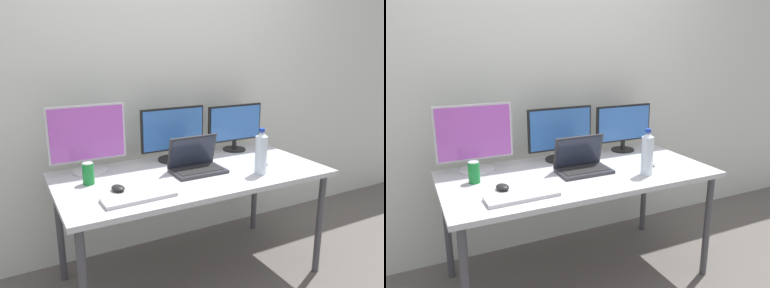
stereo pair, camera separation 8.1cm
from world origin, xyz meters
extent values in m
plane|color=#5B5651|center=(0.00, 0.00, 0.00)|extent=(16.00, 16.00, 0.00)
cube|color=silver|center=(0.00, 0.59, 1.30)|extent=(7.00, 0.08, 2.60)
cylinder|color=#424247|center=(0.77, -0.35, 0.35)|extent=(0.04, 0.04, 0.71)
cylinder|color=#424247|center=(-0.77, 0.35, 0.35)|extent=(0.04, 0.04, 0.71)
cylinder|color=#424247|center=(0.77, 0.35, 0.35)|extent=(0.04, 0.04, 0.71)
cube|color=#B7B7BC|center=(0.00, 0.00, 0.72)|extent=(1.67, 0.83, 0.03)
cylinder|color=silver|center=(-0.57, 0.29, 0.75)|extent=(0.22, 0.22, 0.01)
cylinder|color=silver|center=(-0.57, 0.29, 0.78)|extent=(0.03, 0.03, 0.06)
cube|color=silver|center=(-0.57, 0.29, 0.99)|extent=(0.47, 0.02, 0.35)
cube|color=#A54CB2|center=(-0.57, 0.28, 0.99)|extent=(0.45, 0.01, 0.32)
cylinder|color=black|center=(0.00, 0.28, 0.75)|extent=(0.21, 0.21, 0.01)
cylinder|color=black|center=(0.00, 0.28, 0.78)|extent=(0.03, 0.03, 0.06)
cube|color=black|center=(0.00, 0.28, 0.96)|extent=(0.46, 0.02, 0.29)
cube|color=#3366B2|center=(0.00, 0.27, 0.96)|extent=(0.43, 0.01, 0.27)
cylinder|color=black|center=(0.52, 0.30, 0.75)|extent=(0.17, 0.17, 0.01)
cylinder|color=black|center=(0.52, 0.30, 0.78)|extent=(0.03, 0.03, 0.06)
cube|color=black|center=(0.52, 0.30, 0.95)|extent=(0.45, 0.02, 0.27)
cube|color=#3366B2|center=(0.52, 0.28, 0.95)|extent=(0.43, 0.01, 0.25)
cube|color=#2D2D33|center=(0.03, -0.03, 0.75)|extent=(0.33, 0.21, 0.02)
cube|color=black|center=(0.03, -0.05, 0.76)|extent=(0.29, 0.11, 0.00)
cube|color=#2D2D33|center=(0.03, 0.05, 0.86)|extent=(0.33, 0.06, 0.20)
cube|color=#232838|center=(0.03, 0.04, 0.86)|extent=(0.30, 0.05, 0.18)
cube|color=#B2B2B7|center=(-0.44, -0.25, 0.75)|extent=(0.39, 0.15, 0.02)
ellipsoid|color=black|center=(-0.51, -0.09, 0.76)|extent=(0.09, 0.10, 0.03)
ellipsoid|color=silver|center=(0.48, -0.09, 0.76)|extent=(0.09, 0.11, 0.04)
cylinder|color=silver|center=(0.36, -0.23, 0.86)|extent=(0.07, 0.07, 0.24)
cone|color=silver|center=(0.36, -0.23, 0.99)|extent=(0.07, 0.07, 0.03)
cylinder|color=#1938B2|center=(0.36, -0.23, 1.02)|extent=(0.03, 0.03, 0.02)
cylinder|color=#197F33|center=(-0.62, 0.09, 0.80)|extent=(0.07, 0.07, 0.12)
cylinder|color=silver|center=(-0.62, 0.09, 0.86)|extent=(0.06, 0.06, 0.00)
camera|label=1|loc=(-1.04, -1.97, 1.51)|focal=35.00mm
camera|label=2|loc=(-0.97, -2.01, 1.51)|focal=35.00mm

